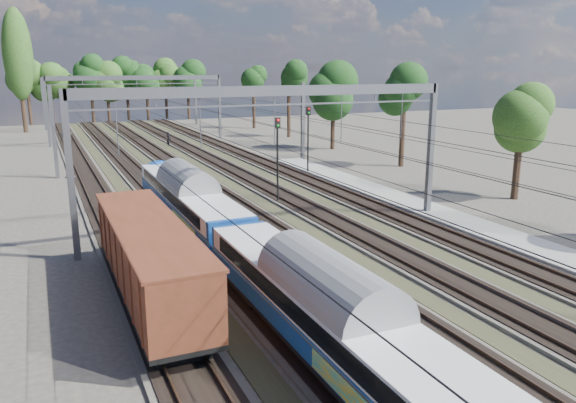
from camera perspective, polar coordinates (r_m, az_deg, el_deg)
name	(u,v)px	position (r m, az deg, el deg)	size (l,w,h in m)	color
track_bed	(207,187)	(48.46, -8.19, 1.49)	(21.00, 130.00, 0.34)	#47423A
platform	(550,254)	(33.78, 25.04, -4.84)	(3.00, 70.00, 0.30)	gray
catenary	(186,107)	(55.08, -10.32, 9.46)	(25.65, 130.00, 9.00)	slate
tree_belt	(157,79)	(99.03, -13.15, 12.00)	(39.97, 98.90, 11.93)	black
poplar	(18,55)	(98.70, -25.76, 13.24)	(4.40, 4.40, 19.04)	black
emu_train	(335,309)	(18.75, 4.75, -10.86)	(2.68, 56.85, 3.92)	black
freight_boxcar	(149,257)	(24.78, -13.96, -5.50)	(2.82, 13.60, 3.51)	black
worker	(168,139)	(75.42, -12.06, 6.23)	(0.68, 0.45, 1.86)	black
signal_near	(277,150)	(41.92, -1.08, 5.29)	(0.44, 0.41, 6.44)	black
signal_far	(308,132)	(53.66, 2.06, 7.08)	(0.44, 0.40, 6.45)	black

